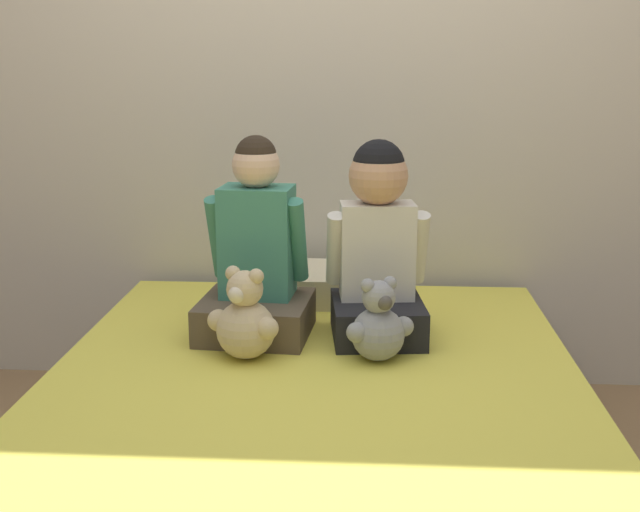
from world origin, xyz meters
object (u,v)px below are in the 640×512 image
bed (312,455)px  child_on_right (378,247)px  teddy_bear_held_by_left_child (245,320)px  teddy_bear_held_by_right_child (378,326)px  pillow_at_headboard (328,284)px  child_on_left (256,258)px

bed → child_on_right: 0.69m
teddy_bear_held_by_left_child → teddy_bear_held_by_right_child: (0.40, 0.01, -0.01)m
child_on_right → pillow_at_headboard: size_ratio=1.19×
bed → child_on_right: size_ratio=3.20×
child_on_left → teddy_bear_held_by_left_child: child_on_left is taller
child_on_left → teddy_bear_held_by_left_child: bearing=-86.1°
bed → teddy_bear_held_by_left_child: 0.44m
teddy_bear_held_by_left_child → bed: bearing=-20.1°
child_on_left → pillow_at_headboard: bearing=66.2°
teddy_bear_held_by_left_child → teddy_bear_held_by_right_child: 0.40m
bed → child_on_left: (-0.21, 0.43, 0.46)m
teddy_bear_held_by_left_child → pillow_at_headboard: teddy_bear_held_by_left_child is taller
child_on_right → child_on_left: bearing=174.3°
child_on_right → teddy_bear_held_by_left_child: size_ratio=2.25×
teddy_bear_held_by_left_child → pillow_at_headboard: (0.21, 0.62, -0.06)m
pillow_at_headboard → child_on_right: bearing=-65.2°
child_on_right → pillow_at_headboard: child_on_right is taller
child_on_right → teddy_bear_held_by_left_child: bearing=-155.0°
bed → teddy_bear_held_by_left_child: bearing=137.9°
teddy_bear_held_by_left_child → pillow_at_headboard: bearing=93.1°
bed → teddy_bear_held_by_left_child: (-0.21, 0.19, 0.33)m
child_on_left → teddy_bear_held_by_right_child: child_on_left is taller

